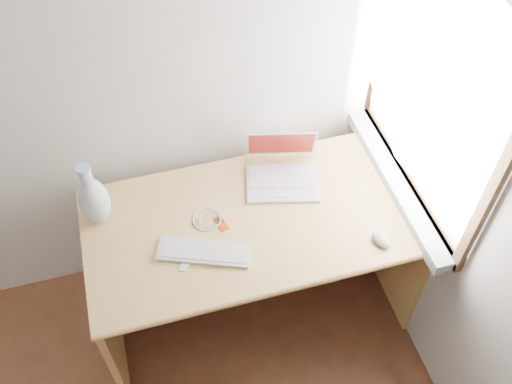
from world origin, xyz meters
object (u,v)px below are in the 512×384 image
object	(u,v)px
laptop	(280,170)
external_keyboard	(204,252)
vase	(94,199)
desk	(250,232)

from	to	relation	value
laptop	external_keyboard	world-z (taller)	laptop
external_keyboard	vase	distance (m)	0.50
desk	laptop	world-z (taller)	laptop
vase	desk	bearing A→B (deg)	-7.49
external_keyboard	laptop	bearing A→B (deg)	58.05
laptop	vase	distance (m)	0.81
laptop	vase	xyz separation A→B (m)	(-0.81, -0.02, 0.08)
external_keyboard	vase	world-z (taller)	vase
desk	vase	bearing A→B (deg)	172.51
laptop	external_keyboard	xyz separation A→B (m)	(-0.42, -0.31, -0.04)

